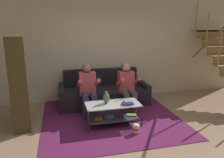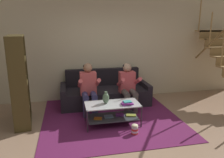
% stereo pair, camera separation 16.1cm
% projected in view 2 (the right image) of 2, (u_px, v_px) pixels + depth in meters
% --- Properties ---
extents(ground, '(16.80, 16.80, 0.00)m').
position_uv_depth(ground, '(126.00, 138.00, 4.08)').
color(ground, '#9C7A60').
extents(back_partition, '(8.40, 0.12, 2.90)m').
position_uv_depth(back_partition, '(103.00, 47.00, 6.06)').
color(back_partition, beige).
rests_on(back_partition, ground).
extents(couch, '(2.29, 0.95, 0.88)m').
position_uv_depth(couch, '(105.00, 93.00, 5.82)').
color(couch, black).
rests_on(couch, ground).
extents(person_seated_left, '(0.50, 0.58, 1.18)m').
position_uv_depth(person_seated_left, '(89.00, 87.00, 5.10)').
color(person_seated_left, '#3C3B69').
rests_on(person_seated_left, ground).
extents(person_seated_right, '(0.50, 0.58, 1.15)m').
position_uv_depth(person_seated_right, '(128.00, 85.00, 5.30)').
color(person_seated_right, '#544B47').
rests_on(person_seated_right, ground).
extents(coffee_table, '(1.13, 0.56, 0.46)m').
position_uv_depth(coffee_table, '(113.00, 111.00, 4.57)').
color(coffee_table, '#B3B7B8').
rests_on(coffee_table, ground).
extents(area_rug, '(3.00, 3.24, 0.01)m').
position_uv_depth(area_rug, '(109.00, 114.00, 5.14)').
color(area_rug, '#621C4A').
rests_on(area_rug, ground).
extents(vase, '(0.14, 0.14, 0.25)m').
position_uv_depth(vase, '(106.00, 98.00, 4.53)').
color(vase, '#546F52').
rests_on(vase, coffee_table).
extents(book_stack, '(0.26, 0.20, 0.07)m').
position_uv_depth(book_stack, '(127.00, 103.00, 4.47)').
color(book_stack, purple).
rests_on(book_stack, coffee_table).
extents(bookshelf, '(0.45, 1.05, 1.86)m').
position_uv_depth(bookshelf, '(18.00, 91.00, 4.51)').
color(bookshelf, '#473A1C').
rests_on(bookshelf, ground).
extents(popcorn_tub, '(0.13, 0.13, 0.20)m').
position_uv_depth(popcorn_tub, '(135.00, 129.00, 4.20)').
color(popcorn_tub, red).
rests_on(popcorn_tub, ground).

